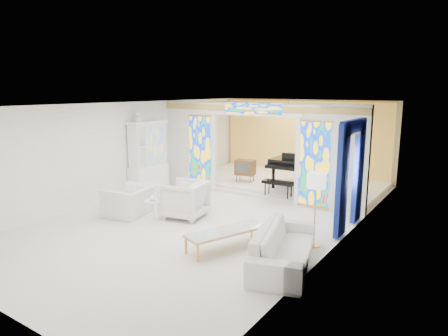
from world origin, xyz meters
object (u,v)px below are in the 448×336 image
Objects in this scene: armchair_left at (130,201)px; grand_piano at (305,162)px; tv_console at (245,167)px; coffee_table at (227,231)px; sofa at (284,246)px; armchair_right at (184,199)px; china_cabinet at (148,158)px.

grand_piano is at bearing 138.79° from armchair_left.
coffee_table is at bearing -73.34° from tv_console.
armchair_left is at bearing 67.69° from sofa.
grand_piano is (-1.94, 5.62, 0.61)m from sofa.
armchair_right is 3.92m from tv_console.
armchair_right reaches higher than sofa.
china_cabinet is 5.22m from grand_piano.
armchair_right is (2.68, -1.38, -0.67)m from china_cabinet.
armchair_right is 0.37× the size of grand_piano.
tv_console reaches higher than armchair_left.
armchair_right reaches higher than tv_console.
armchair_left reaches higher than coffee_table.
china_cabinet is 5.49m from coffee_table.
armchair_right is 0.55× the size of coffee_table.
armchair_right is at bearing -27.32° from china_cabinet.
armchair_left is 0.62× the size of coffee_table.
armchair_left is at bearing -57.73° from china_cabinet.
armchair_right is 4.73m from grand_piano.
china_cabinet is at bearing -144.69° from grand_piano.
china_cabinet is 2.49× the size of armchair_right.
coffee_table is at bearing -27.86° from china_cabinet.
china_cabinet is 2.58m from armchair_left.
sofa is at bearing -62.50° from tv_console.
armchair_right is 2.42m from coffee_table.
coffee_table is (2.13, -1.16, -0.11)m from armchair_right.
tv_console is (0.92, 4.59, 0.29)m from armchair_left.
coffee_table is 2.54× the size of tv_console.
coffee_table is (4.80, -2.54, -0.78)m from china_cabinet.
grand_piano is at bearing 150.16° from armchair_right.
tv_console is at bearing 116.93° from coffee_table.
tv_console is at bearing -165.09° from grand_piano.
sofa is (6.17, -2.56, -0.80)m from china_cabinet.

